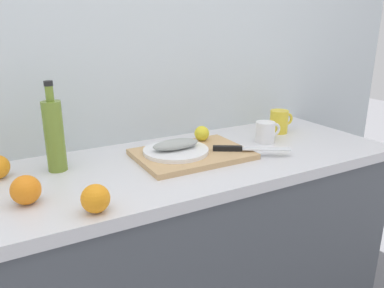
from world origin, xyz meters
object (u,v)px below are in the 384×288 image
chef_knife (242,149)px  coffee_mug_2 (279,121)px  fish_fillet (176,144)px  olive_oil_bottle (54,135)px  cutting_board (192,154)px  lemon_0 (202,133)px  white_plate (176,151)px  coffee_mug_0 (266,132)px  orange_0 (26,190)px

chef_knife → coffee_mug_2: bearing=58.3°
fish_fillet → olive_oil_bottle: (-0.41, 0.09, 0.07)m
cutting_board → olive_oil_bottle: 0.49m
lemon_0 → coffee_mug_2: 0.41m
white_plate → coffee_mug_0: size_ratio=2.01×
chef_knife → orange_0: orange_0 is taller
white_plate → lemon_0: (0.16, 0.09, 0.02)m
white_plate → olive_oil_bottle: bearing=168.3°
lemon_0 → coffee_mug_0: bearing=-19.4°
coffee_mug_2 → orange_0: size_ratio=1.48×
white_plate → olive_oil_bottle: size_ratio=0.80×
fish_fillet → lemon_0: size_ratio=3.00×
cutting_board → coffee_mug_0: (0.36, 0.01, 0.03)m
fish_fillet → white_plate: bearing=0.0°
cutting_board → coffee_mug_2: size_ratio=3.40×
white_plate → fish_fillet: bearing=0.0°
cutting_board → fish_fillet: 0.07m
coffee_mug_2 → coffee_mug_0: bearing=-150.5°
white_plate → fish_fillet: fish_fillet is taller
fish_fillet → chef_knife: 0.25m
cutting_board → olive_oil_bottle: bearing=167.5°
chef_knife → coffee_mug_0: coffee_mug_0 is taller
lemon_0 → coffee_mug_0: (0.26, -0.09, -0.01)m
white_plate → cutting_board: bearing=-17.5°
fish_fillet → coffee_mug_0: 0.42m
cutting_board → olive_oil_bottle: size_ratio=1.36×
chef_knife → lemon_0: lemon_0 is taller
chef_knife → olive_oil_bottle: olive_oil_bottle is taller
fish_fillet → coffee_mug_2: size_ratio=1.50×
fish_fillet → coffee_mug_2: coffee_mug_2 is taller
white_plate → fish_fillet: (0.00, 0.00, 0.03)m
coffee_mug_0 → orange_0: size_ratio=1.46×
fish_fillet → orange_0: size_ratio=2.21×
coffee_mug_2 → orange_0: (-1.10, -0.21, -0.01)m
cutting_board → coffee_mug_2: (0.51, 0.10, 0.04)m
lemon_0 → white_plate: bearing=-152.1°
cutting_board → lemon_0: lemon_0 is taller
coffee_mug_0 → orange_0: 0.96m
cutting_board → chef_knife: size_ratio=1.57×
lemon_0 → coffee_mug_0: size_ratio=0.50×
coffee_mug_2 → orange_0: coffee_mug_2 is taller
white_plate → coffee_mug_2: size_ratio=2.00×
lemon_0 → orange_0: (-0.69, -0.22, -0.01)m
white_plate → chef_knife: bearing=-24.0°
white_plate → lemon_0: lemon_0 is taller
fish_fillet → coffee_mug_0: coffee_mug_0 is taller
cutting_board → white_plate: bearing=162.5°
orange_0 → cutting_board: bearing=11.1°
fish_fillet → olive_oil_bottle: size_ratio=0.60×
chef_knife → orange_0: (-0.76, -0.03, 0.01)m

